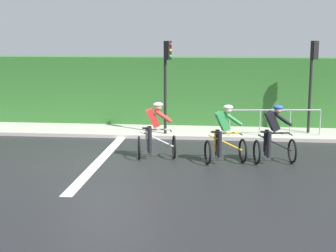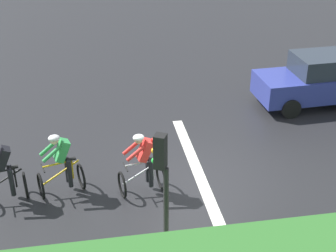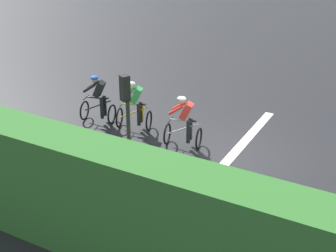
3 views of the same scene
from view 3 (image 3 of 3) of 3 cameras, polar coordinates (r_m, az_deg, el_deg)
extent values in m
plane|color=black|center=(15.54, 6.99, -3.19)|extent=(80.00, 80.00, 0.00)
cube|color=#ADA89E|center=(13.14, -8.61, -8.96)|extent=(2.80, 24.43, 0.12)
cube|color=gray|center=(12.43, -11.20, -9.96)|extent=(0.44, 24.43, 0.66)
cube|color=#2D6628|center=(11.68, -12.55, -6.64)|extent=(1.10, 24.43, 2.69)
cube|color=silver|center=(15.52, 7.24, -3.24)|extent=(7.00, 0.30, 0.01)
torus|color=black|center=(17.74, -9.34, 1.73)|extent=(0.68, 0.19, 0.68)
torus|color=black|center=(17.34, -6.31, 1.33)|extent=(0.68, 0.19, 0.68)
cylinder|color=black|center=(17.43, -7.89, 2.28)|extent=(0.24, 0.98, 0.51)
cylinder|color=black|center=(17.30, -6.97, 2.24)|extent=(0.04, 0.04, 0.55)
cylinder|color=black|center=(17.35, -8.10, 3.13)|extent=(0.18, 0.71, 0.04)
cube|color=black|center=(17.19, -7.02, 3.14)|extent=(0.14, 0.24, 0.04)
cylinder|color=black|center=(17.50, -9.15, 3.18)|extent=(0.42, 0.11, 0.03)
cube|color=black|center=(17.15, -7.70, 4.14)|extent=(0.37, 0.46, 0.57)
sphere|color=tan|center=(17.11, -8.23, 5.15)|extent=(0.20, 0.20, 0.20)
ellipsoid|color=#264CB2|center=(17.08, -8.25, 5.37)|extent=(0.29, 0.32, 0.14)
cylinder|color=black|center=(17.26, -7.43, 1.99)|extent=(0.12, 0.12, 0.74)
cylinder|color=black|center=(17.46, -7.11, 2.30)|extent=(0.12, 0.12, 0.74)
cylinder|color=black|center=(17.12, -8.81, 4.21)|extent=(0.18, 0.49, 0.37)
cylinder|color=black|center=(17.39, -8.35, 4.59)|extent=(0.18, 0.49, 0.37)
torus|color=black|center=(17.05, -5.47, 0.94)|extent=(0.67, 0.24, 0.68)
torus|color=black|center=(16.78, -2.16, 0.60)|extent=(0.67, 0.24, 0.68)
cylinder|color=gold|center=(16.80, -3.85, 1.54)|extent=(0.31, 0.96, 0.51)
cylinder|color=gold|center=(16.71, -2.85, 1.52)|extent=(0.04, 0.04, 0.55)
cylinder|color=gold|center=(16.71, -4.04, 2.42)|extent=(0.23, 0.70, 0.04)
cube|color=black|center=(16.59, -2.87, 2.45)|extent=(0.16, 0.24, 0.04)
cylinder|color=black|center=(16.82, -5.21, 2.45)|extent=(0.41, 0.14, 0.03)
cube|color=green|center=(16.53, -3.57, 3.47)|extent=(0.40, 0.47, 0.57)
sphere|color=beige|center=(16.46, -4.11, 4.51)|extent=(0.20, 0.20, 0.20)
ellipsoid|color=silver|center=(16.43, -4.12, 4.74)|extent=(0.31, 0.33, 0.14)
cylinder|color=black|center=(16.65, -3.29, 1.25)|extent=(0.12, 0.12, 0.74)
cylinder|color=black|center=(16.86, -3.07, 1.59)|extent=(0.12, 0.12, 0.74)
cylinder|color=green|center=(16.45, -4.69, 3.52)|extent=(0.21, 0.48, 0.37)
cylinder|color=green|center=(16.73, -4.36, 3.92)|extent=(0.21, 0.48, 0.37)
torus|color=black|center=(15.90, -0.09, -0.88)|extent=(0.68, 0.19, 0.68)
torus|color=black|center=(15.65, 3.46, -1.39)|extent=(0.68, 0.19, 0.68)
cylinder|color=silver|center=(15.66, 1.68, -0.32)|extent=(0.23, 0.98, 0.51)
cylinder|color=silver|center=(15.57, 2.77, -0.39)|extent=(0.04, 0.04, 0.55)
cylinder|color=silver|center=(15.55, 1.52, 0.62)|extent=(0.18, 0.71, 0.04)
cube|color=black|center=(15.45, 2.79, 0.59)|extent=(0.14, 0.23, 0.04)
cylinder|color=black|center=(15.65, 0.26, 0.70)|extent=(0.42, 0.11, 0.03)
cube|color=red|center=(15.37, 2.08, 1.70)|extent=(0.37, 0.46, 0.57)
sphere|color=tan|center=(15.28, 1.55, 2.84)|extent=(0.20, 0.20, 0.20)
ellipsoid|color=silver|center=(15.25, 1.55, 3.08)|extent=(0.29, 0.32, 0.14)
cylinder|color=black|center=(15.51, 2.28, -0.67)|extent=(0.12, 0.12, 0.74)
cylinder|color=black|center=(15.72, 2.52, -0.29)|extent=(0.12, 0.12, 0.74)
cylinder|color=red|center=(15.28, 0.89, 1.79)|extent=(0.18, 0.49, 0.37)
cylinder|color=red|center=(15.56, 1.23, 2.25)|extent=(0.18, 0.49, 0.37)
cylinder|color=black|center=(12.85, -4.35, -2.81)|extent=(0.10, 0.10, 2.70)
cube|color=black|center=(12.22, -4.85, 4.26)|extent=(0.27, 0.27, 0.64)
sphere|color=red|center=(12.24, -5.15, 5.29)|extent=(0.11, 0.11, 0.11)
sphere|color=orange|center=(12.31, -5.11, 4.41)|extent=(0.11, 0.11, 0.11)
sphere|color=green|center=(12.38, -5.07, 3.55)|extent=(0.11, 0.11, 0.11)
cylinder|color=#999EA3|center=(15.16, -16.63, -0.67)|extent=(0.42, 3.12, 0.05)
cylinder|color=#999EA3|center=(14.54, -11.47, -3.48)|extent=(0.04, 0.04, 1.00)
cylinder|color=#999EA3|center=(15.09, -14.82, -2.71)|extent=(0.04, 0.04, 1.00)
cylinder|color=#999EA3|center=(15.69, -17.92, -1.98)|extent=(0.04, 0.04, 1.00)
camera|label=1|loc=(28.29, 12.29, 17.51)|focal=54.34mm
camera|label=2|loc=(7.78, -46.81, 17.09)|focal=52.92mm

